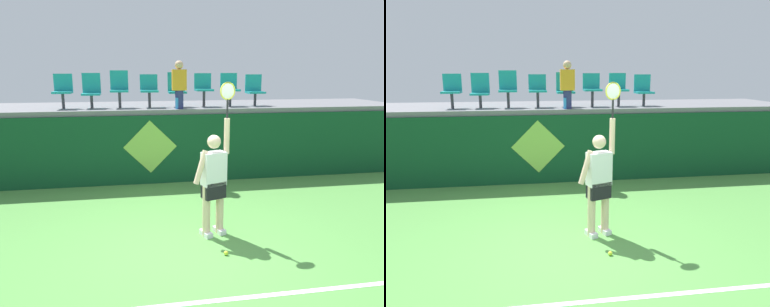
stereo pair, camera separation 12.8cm
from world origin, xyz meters
The scene contains 17 objects.
ground_plane centered at (0.00, 0.00, 0.00)m, with size 40.00×40.00×0.00m, color #519342.
court_back_wall centered at (0.00, 3.67, 0.83)m, with size 13.04×0.20×1.66m, color #0F4223.
spectator_platform centered at (0.00, 4.90, 1.72)m, with size 13.04×2.55×0.12m, color slate.
court_baseline_stripe centered at (0.00, -1.18, 0.00)m, with size 11.73×0.08×0.01m, color white.
tennis_player centered at (0.49, 0.60, 0.96)m, with size 0.73×0.37×2.52m.
tennis_ball centered at (0.52, -0.13, 0.03)m, with size 0.07×0.07×0.07m, color #D1E533.
water_bottle centered at (0.29, 3.78, 1.92)m, with size 0.08×0.08×0.27m, color #338CE5.
stadium_chair_0 centered at (-2.41, 4.33, 2.25)m, with size 0.44×0.42×0.83m.
stadium_chair_1 centered at (-1.74, 4.34, 2.23)m, with size 0.44×0.42×0.85m.
stadium_chair_2 centered at (-1.07, 4.33, 2.29)m, with size 0.44×0.42×0.91m.
stadium_chair_3 centered at (-0.34, 4.32, 2.25)m, with size 0.44×0.42×0.81m.
stadium_chair_4 centered at (0.36, 4.33, 2.25)m, with size 0.44×0.42×0.86m.
stadium_chair_5 centered at (1.05, 4.32, 2.27)m, with size 0.44×0.42×0.84m.
stadium_chair_6 centered at (1.74, 4.33, 2.26)m, with size 0.44×0.42×0.84m.
stadium_chair_7 centered at (2.41, 4.33, 2.22)m, with size 0.44×0.42×0.81m.
spectator_0 centered at (0.36, 3.86, 2.38)m, with size 0.34×0.20×1.14m.
wall_signage_mount centered at (-0.38, 3.57, 0.00)m, with size 1.27×0.01×1.55m.
Camera 2 is at (-0.67, -4.94, 2.69)m, focal length 33.94 mm.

